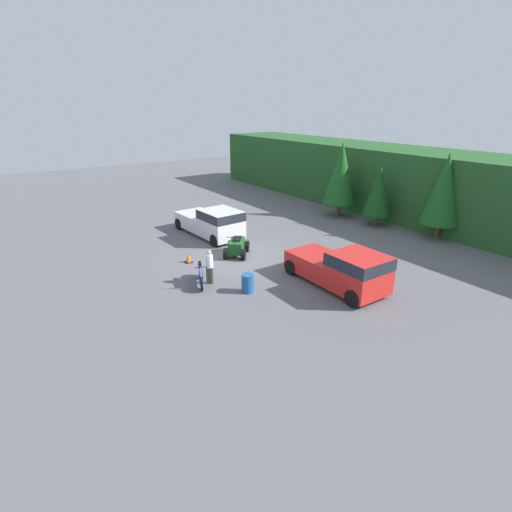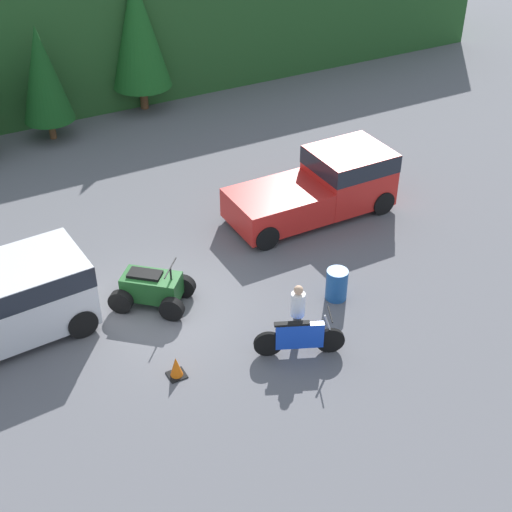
% 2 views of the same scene
% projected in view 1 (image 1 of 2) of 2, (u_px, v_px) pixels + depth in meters
% --- Properties ---
extents(ground_plane, '(80.00, 80.00, 0.00)m').
position_uv_depth(ground_plane, '(233.00, 257.00, 22.78)').
color(ground_plane, '#5B5B60').
extents(hillside_backdrop, '(44.00, 6.00, 5.01)m').
position_uv_depth(hillside_backdrop, '(413.00, 184.00, 30.30)').
color(hillside_backdrop, '#235123').
rests_on(hillside_backdrop, ground_plane).
extents(tree_left, '(2.46, 2.46, 5.59)m').
position_uv_depth(tree_left, '(341.00, 173.00, 29.99)').
color(tree_left, brown).
rests_on(tree_left, ground_plane).
extents(tree_mid_left, '(1.90, 1.90, 4.33)m').
position_uv_depth(tree_mid_left, '(379.00, 190.00, 27.83)').
color(tree_mid_left, brown).
rests_on(tree_mid_left, ground_plane).
extents(tree_mid_right, '(2.41, 2.41, 5.47)m').
position_uv_depth(tree_mid_right, '(444.00, 189.00, 24.93)').
color(tree_mid_right, brown).
rests_on(tree_mid_right, ground_plane).
extents(pickup_truck_red, '(5.26, 2.24, 1.95)m').
position_uv_depth(pickup_truck_red, '(343.00, 268.00, 18.64)').
color(pickup_truck_red, red).
rests_on(pickup_truck_red, ground_plane).
extents(pickup_truck_second, '(5.73, 2.57, 1.95)m').
position_uv_depth(pickup_truck_second, '(213.00, 222.00, 25.96)').
color(pickup_truck_second, silver).
rests_on(pickup_truck_second, ground_plane).
extents(dirt_bike, '(2.07, 1.07, 1.18)m').
position_uv_depth(dirt_bike, '(201.00, 275.00, 19.26)').
color(dirt_bike, black).
rests_on(dirt_bike, ground_plane).
extents(quad_atv, '(2.34, 2.26, 1.27)m').
position_uv_depth(quad_atv, '(237.00, 247.00, 22.95)').
color(quad_atv, black).
rests_on(quad_atv, ground_plane).
extents(rider_person, '(0.50, 0.50, 1.71)m').
position_uv_depth(rider_person, '(210.00, 266.00, 19.18)').
color(rider_person, brown).
rests_on(rider_person, ground_plane).
extents(traffic_cone, '(0.42, 0.42, 0.55)m').
position_uv_depth(traffic_cone, '(188.00, 258.00, 21.98)').
color(traffic_cone, black).
rests_on(traffic_cone, ground_plane).
extents(steel_barrel, '(0.58, 0.58, 0.88)m').
position_uv_depth(steel_barrel, '(248.00, 283.00, 18.45)').
color(steel_barrel, '#1E5193').
rests_on(steel_barrel, ground_plane).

